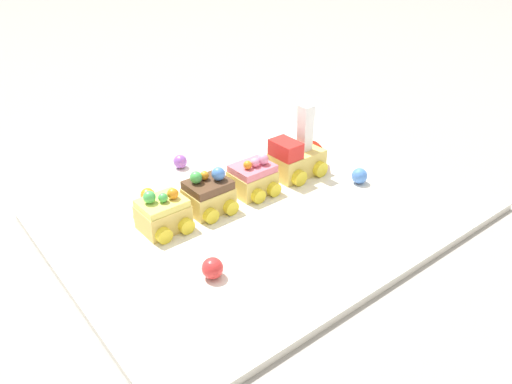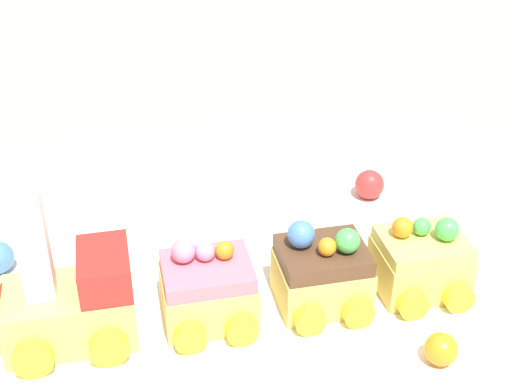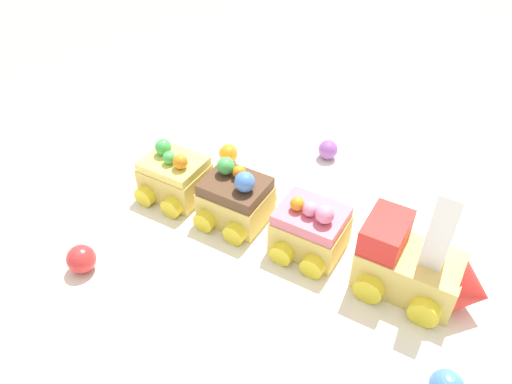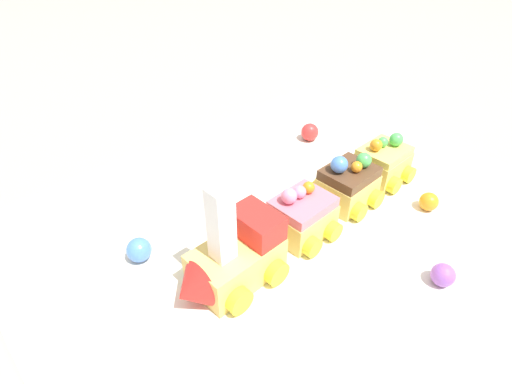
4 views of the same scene
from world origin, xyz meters
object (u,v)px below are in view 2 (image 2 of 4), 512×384
object	(u,v)px
cake_train_locomotive	(58,304)
cake_car_strawberry	(208,291)
cake_car_lemon	(420,262)
gumball_red	(369,185)
gumball_orange	(441,349)
cake_car_chocolate	(322,274)

from	to	relation	value
cake_train_locomotive	cake_car_strawberry	world-z (taller)	cake_train_locomotive
cake_car_lemon	gumball_red	xyz separation A→B (m)	(-0.01, -0.14, -0.01)
gumball_orange	cake_car_strawberry	bearing A→B (deg)	-27.67
cake_car_lemon	cake_car_strawberry	bearing A→B (deg)	-0.10
cake_car_lemon	gumball_orange	world-z (taller)	cake_car_lemon
cake_train_locomotive	gumball_orange	world-z (taller)	cake_train_locomotive
cake_car_chocolate	cake_train_locomotive	bearing A→B (deg)	-0.01
cake_car_lemon	gumball_orange	distance (m)	0.09
cake_car_lemon	gumball_orange	xyz separation A→B (m)	(0.02, 0.08, -0.01)
cake_train_locomotive	gumball_red	bearing A→B (deg)	-154.18
cake_car_strawberry	gumball_orange	xyz separation A→B (m)	(-0.16, 0.08, -0.01)
cake_car_chocolate	gumball_red	distance (m)	0.17
cake_car_strawberry	cake_car_chocolate	size ratio (longest dim) A/B	1.00
cake_train_locomotive	cake_car_chocolate	xyz separation A→B (m)	(-0.20, -0.00, -0.00)
cake_car_chocolate	cake_car_strawberry	bearing A→B (deg)	-0.27
cake_car_lemon	cake_train_locomotive	bearing A→B (deg)	0.01
cake_train_locomotive	cake_car_strawberry	distance (m)	0.11
cake_car_strawberry	gumball_red	world-z (taller)	cake_car_strawberry
cake_car_chocolate	cake_car_lemon	size ratio (longest dim) A/B	1.00
cake_car_lemon	gumball_orange	size ratio (longest dim) A/B	3.26
cake_car_strawberry	cake_train_locomotive	bearing A→B (deg)	0.19
cake_car_strawberry	gumball_red	distance (m)	0.23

